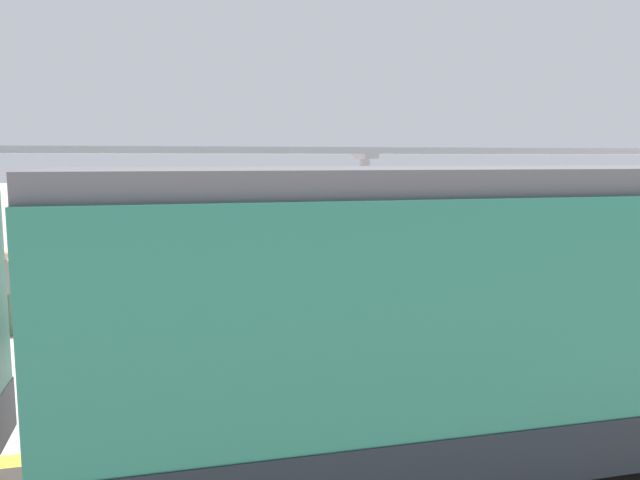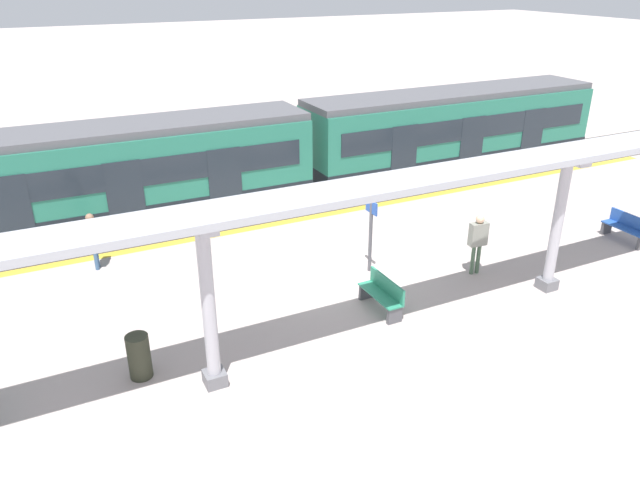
% 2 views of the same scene
% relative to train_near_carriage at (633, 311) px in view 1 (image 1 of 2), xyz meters
% --- Properties ---
extents(ground_plane, '(176.00, 176.00, 0.00)m').
position_rel_train_near_carriage_xyz_m(ground_plane, '(5.61, 4.76, -1.83)').
color(ground_plane, '#B1A39D').
extents(tactile_edge_strip, '(0.36, 35.08, 0.01)m').
position_rel_train_near_carriage_xyz_m(tactile_edge_strip, '(1.77, 4.76, -1.83)').
color(tactile_edge_strip, gold).
rests_on(tactile_edge_strip, ground).
extents(train_near_carriage, '(2.65, 12.59, 3.48)m').
position_rel_train_near_carriage_xyz_m(train_near_carriage, '(0.00, 0.00, 0.00)').
color(train_near_carriage, '#246F58').
rests_on(train_near_carriage, ground).
extents(canopy_pillar_second, '(1.10, 0.44, 3.68)m').
position_rel_train_near_carriage_xyz_m(canopy_pillar_second, '(9.17, 0.24, 0.03)').
color(canopy_pillar_second, slate).
rests_on(canopy_pillar_second, ground).
extents(canopy_beam, '(1.20, 28.28, 0.16)m').
position_rel_train_near_carriage_xyz_m(canopy_beam, '(9.17, 4.75, 1.93)').
color(canopy_beam, '#A8AAB2').
rests_on(canopy_beam, canopy_pillar_nearest).
extents(bench_near_end, '(1.50, 0.45, 0.86)m').
position_rel_train_near_carriage_xyz_m(bench_near_end, '(8.14, 4.94, -1.39)').
color(bench_near_end, '#2A8363').
rests_on(bench_near_end, ground).
extents(bench_mid_platform, '(1.52, 0.52, 0.86)m').
position_rel_train_near_carriage_xyz_m(bench_mid_platform, '(8.24, -4.30, -1.39)').
color(bench_mid_platform, '#357170').
rests_on(bench_mid_platform, ground).
extents(trash_bin, '(0.48, 0.48, 1.00)m').
position_rel_train_near_carriage_xyz_m(trash_bin, '(8.23, -1.08, -1.33)').
color(trash_bin, '#2F3123').
rests_on(trash_bin, ground).
extents(platform_info_sign, '(0.56, 0.10, 2.20)m').
position_rel_train_near_carriage_xyz_m(platform_info_sign, '(6.15, 5.74, -0.50)').
color(platform_info_sign, '#4C4C51').
rests_on(platform_info_sign, ground).
extents(passenger_waiting_near_edge, '(0.53, 0.34, 1.69)m').
position_rel_train_near_carriage_xyz_m(passenger_waiting_near_edge, '(2.55, -1.20, -0.77)').
color(passenger_waiting_near_edge, '#3A5B7F').
rests_on(passenger_waiting_near_edge, ground).
extents(passenger_by_the_benches, '(0.27, 0.53, 1.78)m').
position_rel_train_near_carriage_xyz_m(passenger_by_the_benches, '(7.60, 8.32, -0.72)').
color(passenger_by_the_benches, '#4B664C').
rests_on(passenger_by_the_benches, ground).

